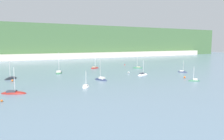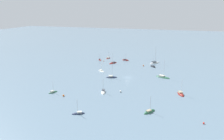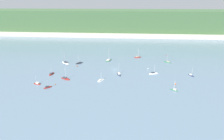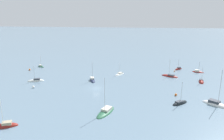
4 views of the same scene
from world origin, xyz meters
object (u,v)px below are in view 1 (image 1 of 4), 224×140
at_px(sailboat_7, 95,68).
at_px(sailboat_8, 143,75).
at_px(sailboat_5, 182,72).
at_px(sailboat_12, 194,81).
at_px(sailboat_9, 101,80).
at_px(sailboat_13, 86,87).
at_px(sailboat_3, 138,68).
at_px(mooring_buoy_2, 2,101).
at_px(mooring_buoy_0, 12,81).
at_px(sailboat_2, 59,73).
at_px(mooring_buoy_3, 129,73).
at_px(sailboat_11, 14,93).
at_px(mooring_buoy_4, 185,77).
at_px(sailboat_0, 11,79).
at_px(mooring_buoy_1, 125,65).

relative_size(sailboat_7, sailboat_8, 1.09).
bearing_deg(sailboat_5, sailboat_12, -65.16).
relative_size(sailboat_9, sailboat_13, 1.49).
bearing_deg(sailboat_7, sailboat_13, -138.79).
xyz_separation_m(sailboat_3, mooring_buoy_2, (-73.55, -45.88, 0.22)).
distance_m(sailboat_8, mooring_buoy_0, 55.72).
height_order(sailboat_2, mooring_buoy_3, sailboat_2).
distance_m(sailboat_3, mooring_buoy_0, 70.57).
height_order(sailboat_5, sailboat_9, sailboat_9).
distance_m(sailboat_3, sailboat_11, 79.57).
distance_m(sailboat_9, mooring_buoy_4, 35.73).
relative_size(sailboat_0, mooring_buoy_2, 13.99).
height_order(sailboat_9, mooring_buoy_1, sailboat_9).
height_order(sailboat_9, mooring_buoy_3, sailboat_9).
xyz_separation_m(sailboat_2, sailboat_7, (24.06, 10.60, -0.02)).
bearing_deg(sailboat_0, sailboat_2, 162.57).
bearing_deg(sailboat_9, mooring_buoy_1, -60.08).
xyz_separation_m(sailboat_7, mooring_buoy_2, (-50.70, -57.14, 0.18)).
bearing_deg(sailboat_13, sailboat_9, -11.79).
xyz_separation_m(mooring_buoy_0, mooring_buoy_2, (-4.51, -31.26, -0.12)).
relative_size(sailboat_2, sailboat_9, 1.26).
bearing_deg(sailboat_2, sailboat_11, 169.32).
bearing_deg(mooring_buoy_1, sailboat_5, -81.56).
height_order(sailboat_7, mooring_buoy_1, sailboat_7).
xyz_separation_m(sailboat_13, mooring_buoy_0, (-21.19, 23.51, 0.32)).
bearing_deg(sailboat_5, sailboat_2, -143.61).
xyz_separation_m(sailboat_12, mooring_buoy_0, (-62.82, 32.78, 0.27)).
bearing_deg(sailboat_0, sailboat_3, 147.92).
relative_size(sailboat_7, sailboat_13, 1.40).
bearing_deg(mooring_buoy_4, sailboat_7, 110.40).
bearing_deg(sailboat_13, mooring_buoy_4, -58.61).
bearing_deg(sailboat_9, mooring_buoy_2, 96.75).
height_order(sailboat_5, mooring_buoy_3, sailboat_5).
distance_m(sailboat_5, mooring_buoy_0, 79.62).
xyz_separation_m(sailboat_8, sailboat_11, (-56.01, -12.97, -0.01)).
height_order(sailboat_9, sailboat_13, sailboat_9).
bearing_deg(sailboat_7, sailboat_0, -179.36).
xyz_separation_m(sailboat_13, mooring_buoy_4, (44.12, -2.03, 0.34)).
height_order(sailboat_0, mooring_buoy_1, sailboat_0).
relative_size(sailboat_5, sailboat_8, 0.87).
bearing_deg(mooring_buoy_2, sailboat_0, 83.41).
relative_size(sailboat_5, mooring_buoy_1, 10.03).
xyz_separation_m(sailboat_2, mooring_buoy_4, (43.18, -40.82, 0.29)).
bearing_deg(sailboat_7, sailboat_5, -70.63).
height_order(sailboat_5, mooring_buoy_0, sailboat_5).
bearing_deg(mooring_buoy_2, sailboat_11, 68.37).
height_order(sailboat_3, sailboat_13, sailboat_3).
bearing_deg(sailboat_3, sailboat_13, 72.09).
height_order(sailboat_7, sailboat_9, sailboat_9).
bearing_deg(sailboat_13, sailboat_5, -43.96).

